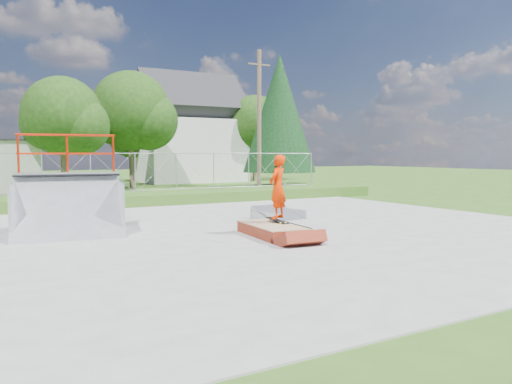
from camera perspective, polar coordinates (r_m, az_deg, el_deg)
ground at (r=14.13m, az=-1.63°, el=-4.79°), size 120.00×120.00×0.00m
concrete_pad at (r=14.12m, az=-1.63°, el=-4.71°), size 20.00×16.00×0.04m
grass_berm at (r=22.86m, az=-12.90°, el=-0.75°), size 24.00×3.00×0.50m
grind_box at (r=13.57m, az=1.86°, el=-4.43°), size 1.32×2.41×0.34m
quarter_pipe at (r=14.53m, az=-20.69°, el=0.79°), size 3.16×2.80×2.82m
flat_bank_ramp at (r=17.12m, az=2.63°, el=-2.47°), size 1.60×1.67×0.42m
skateboard at (r=13.87m, az=2.48°, el=-3.33°), size 0.31×0.82×0.13m
skater at (r=13.78m, az=2.49°, el=0.30°), size 0.77×0.70×1.76m
chain_link_fence at (r=23.75m, az=-13.64°, el=2.20°), size 20.00×0.06×1.80m
gable_house at (r=41.38m, az=-7.61°, el=6.53°), size 8.40×6.08×8.94m
utility_pole at (r=28.13m, az=0.37°, el=7.94°), size 0.24×0.24×8.00m
tree_left_near at (r=30.59m, az=-20.77°, el=7.82°), size 4.76×4.48×6.65m
tree_center at (r=33.55m, az=-13.57°, el=8.69°), size 5.44×5.12×7.60m
tree_right_far at (r=41.76m, az=0.29°, el=7.52°), size 5.10×4.80×7.12m
tree_back_mid at (r=41.88m, az=-13.41°, el=6.14°), size 4.08×3.84×5.70m
conifer_tree at (r=34.80m, az=2.69°, el=8.98°), size 5.04×5.04×9.10m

